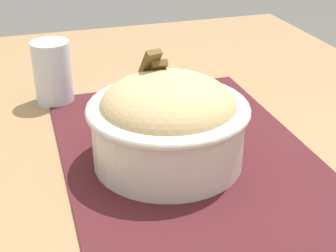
% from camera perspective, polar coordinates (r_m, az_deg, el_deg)
% --- Properties ---
extents(table, '(1.21, 0.88, 0.77)m').
position_cam_1_polar(table, '(0.71, 2.44, -7.69)').
color(table, '#99754C').
rests_on(table, ground_plane).
extents(placemat, '(0.47, 0.33, 0.00)m').
position_cam_1_polar(placemat, '(0.66, 2.14, -3.14)').
color(placemat, '#47191E').
rests_on(placemat, table).
extents(bowl, '(0.24, 0.24, 0.14)m').
position_cam_1_polar(bowl, '(0.62, -0.01, 0.66)').
color(bowl, silver).
rests_on(bowl, placemat).
extents(fork, '(0.03, 0.13, 0.00)m').
position_cam_1_polar(fork, '(0.73, -1.60, 0.09)').
color(fork, silver).
rests_on(fork, placemat).
extents(drinking_glass, '(0.06, 0.06, 0.10)m').
position_cam_1_polar(drinking_glass, '(0.82, -12.93, 5.53)').
color(drinking_glass, silver).
rests_on(drinking_glass, table).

